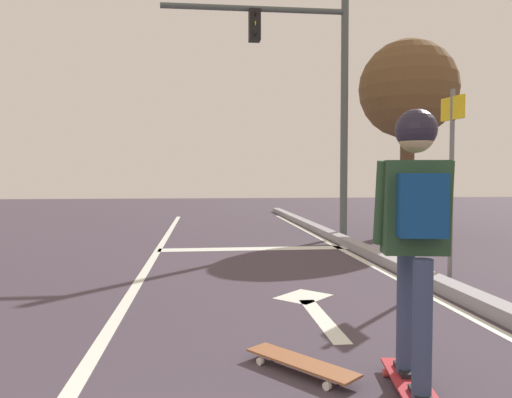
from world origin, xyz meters
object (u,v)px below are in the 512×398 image
skater (416,212)px  roadside_tree (408,91)px  spare_skateboard (301,363)px  traffic_signal_mast (306,75)px  skateboard (412,386)px  street_sign_post (452,156)px

skater → roadside_tree: bearing=67.0°
spare_skateboard → traffic_signal_mast: bearing=77.8°
skateboard → roadside_tree: roadside_tree is taller
roadside_tree → street_sign_post: bearing=-107.1°
spare_skateboard → roadside_tree: size_ratio=0.17×
spare_skateboard → roadside_tree: bearing=62.3°
skateboard → street_sign_post: 4.19m
spare_skateboard → roadside_tree: (4.11, 7.82, 3.25)m
skater → street_sign_post: 3.94m
street_sign_post → skater: bearing=-120.8°
skateboard → spare_skateboard: 0.73m
roadside_tree → traffic_signal_mast: bearing=-165.7°
traffic_signal_mast → street_sign_post: traffic_signal_mast is taller
skater → spare_skateboard: skater is taller
traffic_signal_mast → street_sign_post: 4.77m
skateboard → spare_skateboard: spare_skateboard is taller
traffic_signal_mast → spare_skateboard: bearing=-102.2°
traffic_signal_mast → street_sign_post: (1.04, -4.26, -1.90)m
spare_skateboard → street_sign_post: (2.59, 2.91, 1.53)m
skateboard → spare_skateboard: size_ratio=1.12×
skater → traffic_signal_mast: traffic_signal_mast is taller
skater → traffic_signal_mast: size_ratio=0.32×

